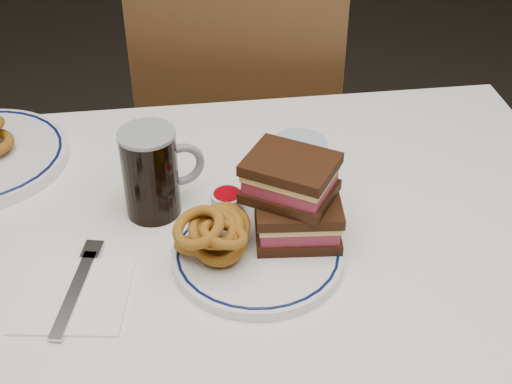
{
  "coord_description": "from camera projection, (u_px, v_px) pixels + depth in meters",
  "views": [
    {
      "loc": [
        -0.0,
        -0.76,
        1.42
      ],
      "look_at": [
        0.1,
        0.01,
        0.85
      ],
      "focal_mm": 50.0,
      "sensor_mm": 36.0,
      "label": 1
    }
  ],
  "objects": [
    {
      "name": "main_plate",
      "position": [
        258.0,
        254.0,
        0.99
      ],
      "size": [
        0.24,
        0.24,
        0.02
      ],
      "color": "white",
      "rests_on": "dining_table"
    },
    {
      "name": "napkin_fork",
      "position": [
        75.0,
        293.0,
        0.94
      ],
      "size": [
        0.16,
        0.19,
        0.01
      ],
      "color": "white",
      "rests_on": "dining_table"
    },
    {
      "name": "beer_mug",
      "position": [
        152.0,
        172.0,
        1.05
      ],
      "size": [
        0.13,
        0.08,
        0.14
      ],
      "color": "black",
      "rests_on": "dining_table"
    },
    {
      "name": "onion_rings_main",
      "position": [
        215.0,
        233.0,
        0.96
      ],
      "size": [
        0.11,
        0.11,
        0.1
      ],
      "color": "brown",
      "rests_on": "main_plate"
    },
    {
      "name": "reuben_sandwich",
      "position": [
        294.0,
        199.0,
        0.98
      ],
      "size": [
        0.15,
        0.14,
        0.12
      ],
      "color": "black",
      "rests_on": "main_plate"
    },
    {
      "name": "water_glass",
      "position": [
        298.0,
        179.0,
        1.04
      ],
      "size": [
        0.08,
        0.08,
        0.13
      ],
      "primitive_type": "cylinder",
      "color": "#92A6BD",
      "rests_on": "dining_table"
    },
    {
      "name": "chair_far",
      "position": [
        241.0,
        125.0,
        1.72
      ],
      "size": [
        0.52,
        0.52,
        0.97
      ],
      "color": "#4B2B18",
      "rests_on": "floor"
    },
    {
      "name": "ketchup_ramekin",
      "position": [
        227.0,
        200.0,
        1.06
      ],
      "size": [
        0.05,
        0.05,
        0.03
      ],
      "color": "silver",
      "rests_on": "main_plate"
    },
    {
      "name": "dining_table",
      "position": [
        189.0,
        308.0,
        1.07
      ],
      "size": [
        1.27,
        0.87,
        0.75
      ],
      "color": "white",
      "rests_on": "floor"
    }
  ]
}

